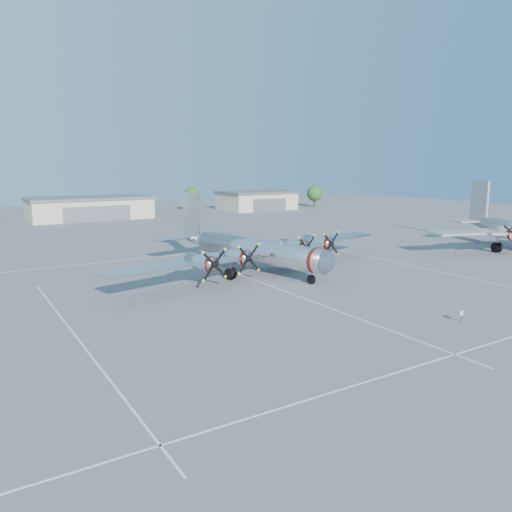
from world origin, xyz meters
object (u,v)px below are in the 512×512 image
tree_east (192,196)px  info_placard (461,315)px  hangar_center (90,208)px  hangar_east (257,200)px  main_bomber_b29 (251,271)px  tree_far_east (314,193)px

tree_east → info_placard: 108.19m
hangar_center → info_placard: size_ratio=29.04×
hangar_center → tree_east: size_ratio=4.31×
info_placard → hangar_east: bearing=58.9°
hangar_east → tree_east: bearing=161.5°
info_placard → hangar_center: bearing=85.2°
hangar_east → main_bomber_b29: size_ratio=0.49×
hangar_center → main_bomber_b29: 72.35m
hangar_center → hangar_east: (48.00, 0.00, 0.00)m
tree_east → main_bomber_b29: (-27.71, -78.30, -4.22)m
main_bomber_b29 → info_placard: size_ratio=42.74×
hangar_east → tree_east: size_ratio=3.10×
main_bomber_b29 → info_placard: main_bomber_b29 is taller
tree_east → main_bomber_b29: tree_east is taller
tree_east → hangar_east: bearing=-18.5°
hangar_center → main_bomber_b29: bearing=-88.2°
hangar_center → tree_far_east: size_ratio=4.31×
tree_east → tree_far_east: size_ratio=1.00×
hangar_east → info_placard: bearing=-112.5°
hangar_center → tree_far_east: 68.05m
tree_east → info_placard: size_ratio=6.74×
tree_east → info_placard: tree_east is taller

